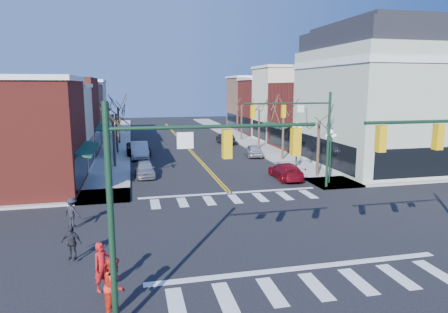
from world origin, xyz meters
TOP-DOWN VIEW (x-y plane):
  - ground at (0.00, 0.00)m, footprint 160.00×160.00m
  - sidewalk_left at (-8.75, 20.00)m, footprint 3.50×70.00m
  - sidewalk_right at (8.75, 20.00)m, footprint 3.50×70.00m
  - bldg_left_brick_a at (-15.50, 11.75)m, footprint 10.00×8.50m
  - bldg_left_stucco_a at (-15.50, 19.50)m, footprint 10.00×7.00m
  - bldg_left_brick_b at (-15.50, 27.50)m, footprint 10.00×9.00m
  - bldg_left_tan at (-15.50, 35.75)m, footprint 10.00×7.50m
  - bldg_left_stucco_b at (-15.50, 43.50)m, footprint 10.00×8.00m
  - bldg_right_brick_a at (15.50, 25.75)m, footprint 10.00×8.50m
  - bldg_right_stucco at (15.50, 33.50)m, footprint 10.00×7.00m
  - bldg_right_brick_b at (15.50, 41.00)m, footprint 10.00×8.00m
  - bldg_right_tan at (15.50, 49.00)m, footprint 10.00×8.00m
  - victorian_corner at (16.50, 14.50)m, footprint 12.25×14.25m
  - traffic_mast_near_left at (-5.55, -7.40)m, footprint 6.60×0.28m
  - traffic_mast_far_right at (5.55, 7.40)m, footprint 6.60×0.28m
  - lamppost_corner at (8.20, 8.50)m, footprint 0.36×0.36m
  - lamppost_midblock at (8.20, 15.00)m, footprint 0.36×0.36m
  - tree_left_a at (-8.40, 11.00)m, footprint 0.24×0.24m
  - tree_left_b at (-8.40, 19.00)m, footprint 0.24×0.24m
  - tree_left_c at (-8.40, 27.00)m, footprint 0.24×0.24m
  - tree_left_d at (-8.40, 35.00)m, footprint 0.24×0.24m
  - tree_right_a at (8.40, 11.00)m, footprint 0.24×0.24m
  - tree_right_b at (8.40, 19.00)m, footprint 0.24×0.24m
  - tree_right_c at (8.40, 27.00)m, footprint 0.24×0.24m
  - tree_right_d at (8.40, 35.00)m, footprint 0.24×0.24m
  - car_left_near at (-5.77, 14.52)m, footprint 1.77×4.06m
  - car_left_mid at (-6.02, 23.81)m, footprint 1.95×5.20m
  - car_left_far at (-6.11, 25.89)m, footprint 2.67×5.56m
  - car_right_near at (5.58, 11.01)m, footprint 2.04×4.74m
  - car_right_mid at (6.13, 21.85)m, footprint 2.04×4.16m
  - car_right_far at (5.31, 31.84)m, footprint 1.74×4.42m
  - pedestrian_red_a at (-7.96, -4.90)m, footprint 0.80×0.78m
  - pedestrian_red_b at (-7.44, -6.57)m, footprint 0.95×1.11m
  - pedestrian_dark_a at (-9.45, -1.79)m, footprint 0.96×0.63m
  - pedestrian_dark_b at (-10.00, 2.61)m, footprint 1.18×1.09m

SIDE VIEW (x-z plane):
  - ground at x=0.00m, z-range 0.00..0.00m
  - sidewalk_left at x=-8.75m, z-range 0.00..0.15m
  - sidewalk_right at x=8.75m, z-range 0.00..0.15m
  - car_right_near at x=5.58m, z-range 0.00..1.36m
  - car_left_near at x=-5.77m, z-range 0.00..1.36m
  - car_right_mid at x=6.13m, z-range 0.00..1.37m
  - car_right_far at x=5.31m, z-range 0.00..1.43m
  - car_left_far at x=-6.11m, z-range 0.00..1.53m
  - car_left_mid at x=-6.02m, z-range 0.00..1.70m
  - pedestrian_dark_a at x=-9.45m, z-range 0.15..1.67m
  - pedestrian_dark_b at x=-10.00m, z-range 0.15..1.74m
  - pedestrian_red_a at x=-7.96m, z-range 0.15..2.00m
  - pedestrian_red_b at x=-7.44m, z-range 0.15..2.12m
  - tree_left_c at x=-8.40m, z-range 0.00..4.55m
  - tree_right_a at x=8.40m, z-range 0.00..4.62m
  - tree_left_a at x=-8.40m, z-range 0.00..4.76m
  - tree_right_c at x=8.40m, z-range 0.00..4.83m
  - tree_left_d at x=-8.40m, z-range 0.00..4.90m
  - tree_right_d at x=8.40m, z-range 0.00..4.97m
  - tree_left_b at x=-8.40m, z-range 0.00..5.04m
  - tree_right_b at x=8.40m, z-range 0.00..5.18m
  - lamppost_corner at x=8.20m, z-range 0.80..5.13m
  - lamppost_midblock at x=8.20m, z-range 0.80..5.13m
  - bldg_left_stucco_a at x=-15.50m, z-range 0.00..7.50m
  - bldg_left_tan at x=-15.50m, z-range 0.00..7.80m
  - bldg_left_brick_a at x=-15.50m, z-range 0.00..8.00m
  - bldg_right_brick_a at x=15.50m, z-range 0.00..8.00m
  - bldg_left_stucco_b at x=-15.50m, z-range 0.00..8.20m
  - bldg_left_brick_b at x=-15.50m, z-range 0.00..8.50m
  - bldg_right_brick_b at x=15.50m, z-range 0.00..8.50m
  - bldg_right_tan at x=15.50m, z-range 0.00..9.00m
  - traffic_mast_near_left at x=-5.55m, z-range 1.11..8.31m
  - traffic_mast_far_right at x=5.55m, z-range 1.11..8.31m
  - bldg_right_stucco at x=15.50m, z-range 0.00..10.00m
  - victorian_corner at x=16.50m, z-range 0.01..13.31m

